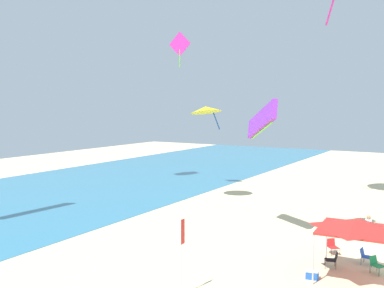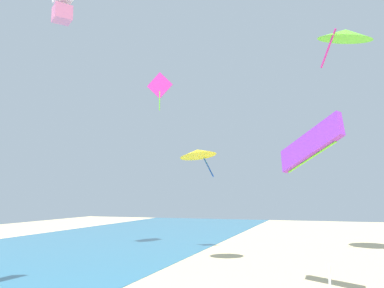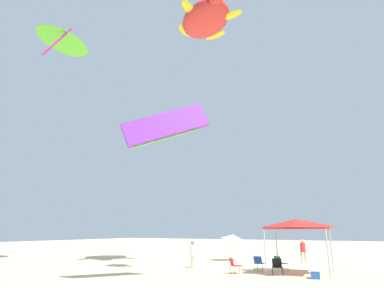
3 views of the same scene
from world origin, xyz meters
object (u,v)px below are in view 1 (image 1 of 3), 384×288
Objects in this scene: cooler_box at (312,275)px; kite_delta_yellow at (206,109)px; folding_chair_right_of_tent at (332,245)px; folding_chair_facing_ocean at (333,259)px; folding_chair_left_of_tent at (376,264)px; kite_parafoil_purple at (262,120)px; canopy_tent at (354,225)px; folding_chair_near_cooler at (365,255)px; person_watching_sky at (368,226)px; kite_diamond_magenta at (180,45)px; banner_flag at (181,248)px.

kite_delta_yellow is at bearing 45.73° from cooler_box.
folding_chair_right_of_tent is 1.00× the size of folding_chair_facing_ocean.
folding_chair_left_of_tent is 1.00× the size of folding_chair_facing_ocean.
canopy_tent is at bearing -169.26° from kite_parafoil_purple.
person_watching_sky reaches higher than folding_chair_near_cooler.
folding_chair_left_of_tent is 20.13m from kite_delta_yellow.
folding_chair_near_cooler is 19.07m from kite_delta_yellow.
kite_diamond_magenta is (12.99, 17.63, 13.48)m from folding_chair_facing_ocean.
folding_chair_near_cooler is at bearing 83.04° from kite_delta_yellow.
folding_chair_facing_ocean is at bearing 130.30° from folding_chair_left_of_tent.
cooler_box is 0.42× the size of person_watching_sky.
banner_flag is (-8.14, 6.20, 1.59)m from folding_chair_near_cooler.
cooler_box is at bearing -131.64° from folding_chair_right_of_tent.
kite_parafoil_purple is (4.62, 6.65, 4.72)m from canopy_tent.
person_watching_sky reaches higher than folding_chair_facing_ocean.
folding_chair_left_of_tent is at bearing -31.07° from canopy_tent.
kite_parafoil_purple is (3.65, 5.46, 6.86)m from folding_chair_facing_ocean.
canopy_tent is 2.06× the size of person_watching_sky.
kite_diamond_magenta is at bearing 86.74° from folding_chair_left_of_tent.
canopy_tent is 4.14× the size of folding_chair_facing_ocean.
person_watching_sky is 9.11m from kite_parafoil_purple.
person_watching_sky is 0.47× the size of kite_parafoil_purple.
folding_chair_left_of_tent is at bearing -77.98° from folding_chair_right_of_tent.
person_watching_sky is 0.45× the size of kite_delta_yellow.
kite_parafoil_purple is at bearing 55.19° from canopy_tent.
cooler_box is at bearing 121.08° from canopy_tent.
kite_diamond_magenta is at bearing -93.58° from kite_delta_yellow.
canopy_tent is 9.37m from kite_parafoil_purple.
kite_parafoil_purple reaches higher than kite_delta_yellow.
canopy_tent is 0.99× the size of banner_flag.
folding_chair_facing_ocean is 5.65m from person_watching_sky.
kite_parafoil_purple is (-1.93, 6.21, 6.37)m from person_watching_sky.
kite_parafoil_purple is at bearing 120.66° from folding_chair_right_of_tent.
kite_delta_yellow is at bearing 63.08° from folding_chair_near_cooler.
canopy_tent reaches higher than cooler_box.
person_watching_sky is (4.14, 0.58, 0.49)m from folding_chair_near_cooler.
folding_chair_right_of_tent is 8.55m from kite_parafoil_purple.
folding_chair_facing_ocean is (-2.20, -0.56, 0.00)m from folding_chair_right_of_tent.
banner_flag is at bearing -54.85° from folding_chair_facing_ocean.
kite_delta_yellow is (5.17, 14.28, 7.00)m from person_watching_sky.
folding_chair_near_cooler is at bearing -64.84° from folding_chair_right_of_tent.
banner_flag is (-4.73, 4.40, 1.86)m from cooler_box.
person_watching_sky is at bearing 13.08° from folding_chair_near_cooler.
person_watching_sky reaches higher than folding_chair_right_of_tent.
kite_parafoil_purple reaches higher than canopy_tent.
folding_chair_near_cooler is 0.23× the size of kite_delta_yellow.
cooler_box is at bearing -44.67° from kite_diamond_magenta.
person_watching_sky is (5.19, 1.26, 0.49)m from folding_chair_left_of_tent.
folding_chair_near_cooler is 1.00× the size of folding_chair_facing_ocean.
folding_chair_left_of_tent is 2.05m from folding_chair_facing_ocean.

